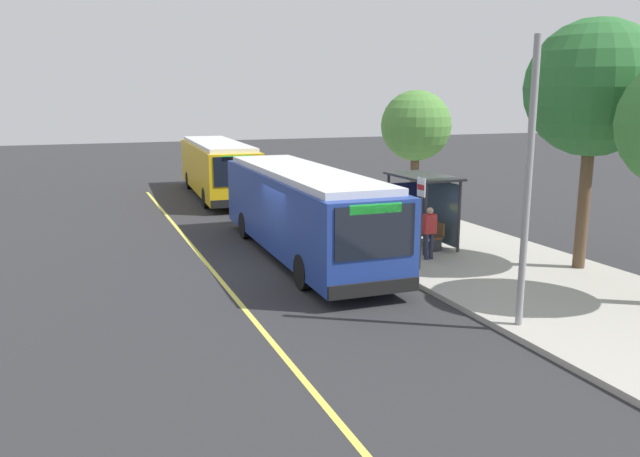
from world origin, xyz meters
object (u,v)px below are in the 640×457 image
transit_bus_main (303,209)px  pedestrian_commuter (429,230)px  transit_bus_second (217,167)px  waiting_bench (427,233)px  route_sign_post (421,210)px

transit_bus_main → pedestrian_commuter: (2.38, 3.43, -0.50)m
transit_bus_second → transit_bus_main: bearing=-0.9°
waiting_bench → route_sign_post: (2.42, -1.72, 1.32)m
transit_bus_second → pedestrian_commuter: 16.74m
route_sign_post → pedestrian_commuter: bearing=135.8°
transit_bus_main → waiting_bench: size_ratio=7.16×
pedestrian_commuter → transit_bus_second: bearing=-168.9°
transit_bus_second → route_sign_post: same height
waiting_bench → route_sign_post: route_sign_post is taller
transit_bus_second → waiting_bench: size_ratio=7.28×
waiting_bench → route_sign_post: size_ratio=0.57×
transit_bus_second → waiting_bench: (14.90, 4.07, -0.98)m
transit_bus_main → transit_bus_second: same height
transit_bus_second → pedestrian_commuter: transit_bus_second is taller
transit_bus_second → pedestrian_commuter: bearing=11.1°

